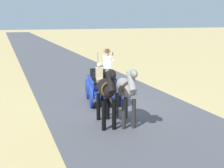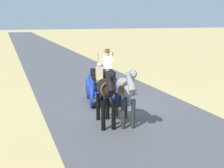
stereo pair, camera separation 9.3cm
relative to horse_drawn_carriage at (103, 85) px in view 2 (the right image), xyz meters
The scene contains 5 objects.
ground_plane 1.03m from the horse_drawn_carriage, 126.00° to the left, with size 200.00×200.00×0.00m, color tan.
road_surface 1.02m from the horse_drawn_carriage, 126.00° to the left, with size 6.53×160.00×0.01m, color #4C4C51.
horse_drawn_carriage is the anchor object (origin of this frame).
horse_near_side 3.09m from the horse_drawn_carriage, 86.56° to the left, with size 0.79×2.15×2.21m.
horse_off_side 3.09m from the horse_drawn_carriage, 73.23° to the left, with size 0.77×2.15×2.21m.
Camera 2 is at (4.51, 11.90, 3.78)m, focal length 46.76 mm.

